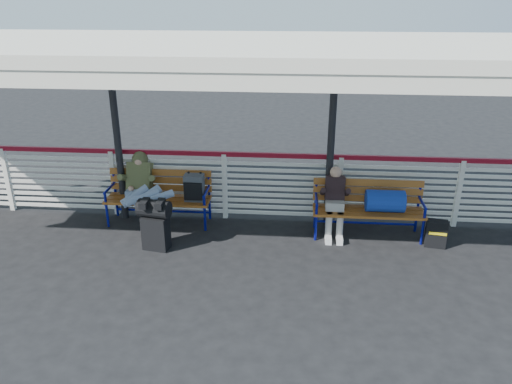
# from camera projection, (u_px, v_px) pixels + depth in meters

# --- Properties ---
(ground) EXTENTS (60.00, 60.00, 0.00)m
(ground) POSITION_uv_depth(u_px,v_px,m) (207.00, 272.00, 7.25)
(ground) COLOR black
(ground) RESTS_ON ground
(fence) EXTENTS (12.08, 0.08, 1.24)m
(fence) POSITION_uv_depth(u_px,v_px,m) (225.00, 183.00, 8.76)
(fence) COLOR silver
(fence) RESTS_ON ground
(canopy) EXTENTS (12.60, 3.60, 3.16)m
(canopy) POSITION_uv_depth(u_px,v_px,m) (210.00, 50.00, 6.91)
(canopy) COLOR silver
(canopy) RESTS_ON ground
(luggage_stack) EXTENTS (0.54, 0.36, 0.83)m
(luggage_stack) POSITION_uv_depth(u_px,v_px,m) (155.00, 223.00, 7.76)
(luggage_stack) COLOR black
(luggage_stack) RESTS_ON ground
(bench_left) EXTENTS (1.80, 0.56, 0.93)m
(bench_left) POSITION_uv_depth(u_px,v_px,m) (170.00, 191.00, 8.60)
(bench_left) COLOR #AB5821
(bench_left) RESTS_ON ground
(bench_right) EXTENTS (1.80, 0.56, 0.92)m
(bench_right) POSITION_uv_depth(u_px,v_px,m) (377.00, 202.00, 8.12)
(bench_right) COLOR #AB5821
(bench_right) RESTS_ON ground
(traveler_man) EXTENTS (0.94, 1.53, 0.77)m
(traveler_man) POSITION_uv_depth(u_px,v_px,m) (144.00, 191.00, 8.27)
(traveler_man) COLOR #8298AF
(traveler_man) RESTS_ON ground
(companion_person) EXTENTS (0.32, 0.66, 1.15)m
(companion_person) POSITION_uv_depth(u_px,v_px,m) (335.00, 201.00, 8.17)
(companion_person) COLOR #B4ADA4
(companion_person) RESTS_ON ground
(suitcase_side) EXTENTS (0.35, 0.24, 0.45)m
(suitcase_side) POSITION_uv_depth(u_px,v_px,m) (436.00, 234.00, 7.91)
(suitcase_side) COLOR black
(suitcase_side) RESTS_ON ground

